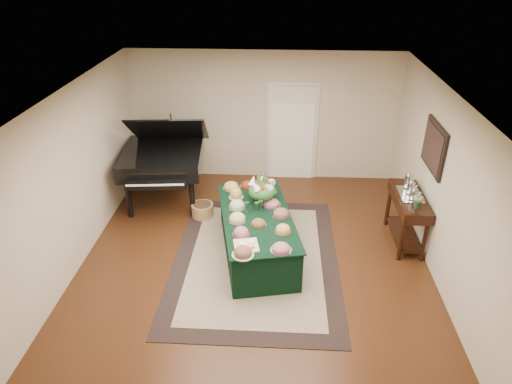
# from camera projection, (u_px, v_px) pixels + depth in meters

# --- Properties ---
(ground) EXTENTS (6.00, 6.00, 0.00)m
(ground) POSITION_uv_depth(u_px,v_px,m) (255.00, 257.00, 7.42)
(ground) COLOR black
(ground) RESTS_ON ground
(area_rug) EXTENTS (2.62, 3.67, 0.01)m
(area_rug) POSITION_uv_depth(u_px,v_px,m) (256.00, 259.00, 7.38)
(area_rug) COLOR black
(area_rug) RESTS_ON ground
(kitchen_doorway) EXTENTS (1.05, 0.07, 2.10)m
(kitchen_doorway) POSITION_uv_depth(u_px,v_px,m) (292.00, 133.00, 9.51)
(kitchen_doorway) COLOR silver
(kitchen_doorway) RESTS_ON ground
(buffet_table) EXTENTS (1.50, 2.43, 0.72)m
(buffet_table) POSITION_uv_depth(u_px,v_px,m) (257.00, 234.00, 7.37)
(buffet_table) COLOR black
(buffet_table) RESTS_ON ground
(food_platters) EXTENTS (1.20, 2.43, 0.13)m
(food_platters) POSITION_uv_depth(u_px,v_px,m) (255.00, 210.00, 7.25)
(food_platters) COLOR #AEB8AE
(food_platters) RESTS_ON buffet_table
(cutting_board) EXTENTS (0.40, 0.40, 0.10)m
(cutting_board) POSITION_uv_depth(u_px,v_px,m) (246.00, 243.00, 6.46)
(cutting_board) COLOR tan
(cutting_board) RESTS_ON buffet_table
(green_goblets) EXTENTS (0.29, 0.14, 0.18)m
(green_goblets) POSITION_uv_depth(u_px,v_px,m) (255.00, 207.00, 7.26)
(green_goblets) COLOR #15351F
(green_goblets) RESTS_ON buffet_table
(floral_centerpiece) EXTENTS (0.47, 0.47, 0.47)m
(floral_centerpiece) POSITION_uv_depth(u_px,v_px,m) (262.00, 188.00, 7.43)
(floral_centerpiece) COLOR #15351F
(floral_centerpiece) RESTS_ON buffet_table
(grand_piano) EXTENTS (1.71, 1.91, 1.81)m
(grand_piano) POSITION_uv_depth(u_px,v_px,m) (163.00, 158.00, 8.66)
(grand_piano) COLOR black
(grand_piano) RESTS_ON ground
(wicker_basket) EXTENTS (0.40, 0.40, 0.25)m
(wicker_basket) POSITION_uv_depth(u_px,v_px,m) (203.00, 210.00, 8.49)
(wicker_basket) COLOR #9C6F3F
(wicker_basket) RESTS_ON ground
(mahogany_sideboard) EXTENTS (0.45, 1.25, 0.89)m
(mahogany_sideboard) POSITION_uv_depth(u_px,v_px,m) (408.00, 206.00, 7.50)
(mahogany_sideboard) COLOR black
(mahogany_sideboard) RESTS_ON ground
(tea_service) EXTENTS (0.34, 0.74, 0.30)m
(tea_service) POSITION_uv_depth(u_px,v_px,m) (411.00, 190.00, 7.35)
(tea_service) COLOR silver
(tea_service) RESTS_ON mahogany_sideboard
(pink_bouquet) EXTENTS (0.18, 0.18, 0.22)m
(pink_bouquet) POSITION_uv_depth(u_px,v_px,m) (418.00, 200.00, 6.98)
(pink_bouquet) COLOR #15351F
(pink_bouquet) RESTS_ON mahogany_sideboard
(wall_painting) EXTENTS (0.05, 0.95, 0.75)m
(wall_painting) POSITION_uv_depth(u_px,v_px,m) (434.00, 147.00, 6.98)
(wall_painting) COLOR black
(wall_painting) RESTS_ON ground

